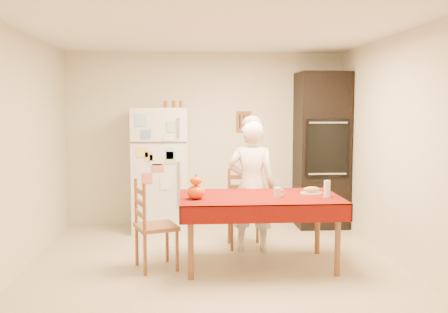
{
  "coord_description": "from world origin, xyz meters",
  "views": [
    {
      "loc": [
        -0.29,
        -5.03,
        1.69
      ],
      "look_at": [
        0.11,
        0.2,
        1.19
      ],
      "focal_mm": 40.0,
      "sensor_mm": 36.0,
      "label": 1
    }
  ],
  "objects": [
    {
      "name": "dining_table",
      "position": [
        0.49,
        0.18,
        0.69
      ],
      "size": [
        1.7,
        1.0,
        0.76
      ],
      "color": "brown",
      "rests_on": "floor"
    },
    {
      "name": "spice_jar_right",
      "position": [
        -0.36,
        1.93,
        1.75
      ],
      "size": [
        0.05,
        0.05,
        0.1
      ],
      "primitive_type": "cylinder",
      "color": "#904D1A",
      "rests_on": "refrigerator"
    },
    {
      "name": "pumpkin_lower",
      "position": [
        -0.19,
        0.05,
        0.83
      ],
      "size": [
        0.19,
        0.19,
        0.14
      ],
      "primitive_type": "ellipsoid",
      "color": "red",
      "rests_on": "dining_table"
    },
    {
      "name": "bread_plate",
      "position": [
        1.07,
        0.26,
        0.77
      ],
      "size": [
        0.24,
        0.24,
        0.02
      ],
      "primitive_type": "cylinder",
      "color": "white",
      "rests_on": "dining_table"
    },
    {
      "name": "bread_loaf",
      "position": [
        1.07,
        0.26,
        0.81
      ],
      "size": [
        0.18,
        0.1,
        0.06
      ],
      "primitive_type": "ellipsoid",
      "color": "#A37E50",
      "rests_on": "bread_plate"
    },
    {
      "name": "floor",
      "position": [
        0.0,
        0.0,
        0.0
      ],
      "size": [
        4.5,
        4.5,
        0.0
      ],
      "primitive_type": "plane",
      "color": "#C3AC8C",
      "rests_on": "ground"
    },
    {
      "name": "oven_cabinet",
      "position": [
        1.63,
        1.93,
        1.1
      ],
      "size": [
        0.7,
        0.62,
        2.2
      ],
      "color": "black",
      "rests_on": "floor"
    },
    {
      "name": "room_shell",
      "position": [
        0.0,
        0.0,
        1.62
      ],
      "size": [
        4.02,
        4.52,
        2.51
      ],
      "color": "beige",
      "rests_on": "ground"
    },
    {
      "name": "spice_jar_left",
      "position": [
        -0.58,
        1.93,
        1.75
      ],
      "size": [
        0.05,
        0.05,
        0.1
      ],
      "primitive_type": "cylinder",
      "color": "brown",
      "rests_on": "refrigerator"
    },
    {
      "name": "chair_far",
      "position": [
        0.42,
        0.98,
        0.51
      ],
      "size": [
        0.42,
        0.41,
        0.95
      ],
      "rotation": [
        0.0,
        0.0,
        0.01
      ],
      "color": "brown",
      "rests_on": "floor"
    },
    {
      "name": "wine_glass",
      "position": [
        1.18,
        0.06,
        0.85
      ],
      "size": [
        0.07,
        0.07,
        0.18
      ],
      "primitive_type": "cylinder",
      "color": "white",
      "rests_on": "dining_table"
    },
    {
      "name": "spice_jar_mid",
      "position": [
        -0.46,
        1.93,
        1.75
      ],
      "size": [
        0.05,
        0.05,
        0.1
      ],
      "primitive_type": "cylinder",
      "color": "brown",
      "rests_on": "refrigerator"
    },
    {
      "name": "chair_left",
      "position": [
        -0.67,
        0.14,
        0.51
      ],
      "size": [
        0.51,
        0.53,
        0.95
      ],
      "rotation": [
        0.0,
        0.0,
        1.9
      ],
      "color": "brown",
      "rests_on": "floor"
    },
    {
      "name": "coffee_mug",
      "position": [
        0.66,
        0.09,
        0.81
      ],
      "size": [
        0.08,
        0.08,
        0.1
      ],
      "primitive_type": "cylinder",
      "color": "silver",
      "rests_on": "dining_table"
    },
    {
      "name": "pumpkin_upper",
      "position": [
        -0.19,
        0.05,
        0.95
      ],
      "size": [
        0.12,
        0.12,
        0.09
      ],
      "primitive_type": "ellipsoid",
      "color": "#E33D05",
      "rests_on": "pumpkin_lower"
    },
    {
      "name": "refrigerator",
      "position": [
        -0.65,
        1.88,
        0.85
      ],
      "size": [
        0.75,
        0.74,
        1.7
      ],
      "color": "white",
      "rests_on": "floor"
    },
    {
      "name": "seated_woman",
      "position": [
        0.48,
        0.76,
        0.78
      ],
      "size": [
        0.63,
        0.48,
        1.55
      ],
      "primitive_type": "imported",
      "rotation": [
        0.0,
        0.0,
        2.93
      ],
      "color": "white",
      "rests_on": "floor"
    }
  ]
}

